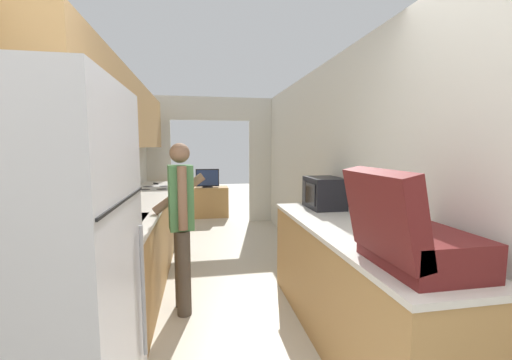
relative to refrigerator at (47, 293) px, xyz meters
name	(u,v)px	position (x,y,z in m)	size (l,w,h in m)	color
wall_left	(104,144)	(-0.28, 1.95, 0.66)	(0.38, 7.84, 2.50)	silver
wall_right	(348,175)	(2.14, 1.50, 0.35)	(0.06, 7.84, 2.50)	silver
wall_far_with_doorway	(211,152)	(0.89, 4.85, 0.53)	(2.84, 0.06, 2.50)	silver
counter_left	(138,243)	(-0.03, 2.19, -0.45)	(0.62, 4.08, 0.90)	#B2844C
counter_right	(349,285)	(1.81, 0.76, -0.45)	(0.62, 2.27, 0.90)	#B2844C
refrigerator	(47,293)	(0.00, 0.00, 0.00)	(0.70, 0.81, 1.81)	#B7B7BC
range_oven	(156,216)	(-0.03, 3.55, -0.45)	(0.66, 0.79, 1.04)	white
person	(181,223)	(0.49, 1.45, -0.07)	(0.51, 0.41, 1.57)	#4C4238
suitcase	(408,237)	(1.73, -0.01, 0.17)	(0.55, 0.58, 0.52)	#5B1919
microwave	(324,193)	(1.92, 1.59, 0.16)	(0.33, 0.44, 0.32)	black
tv_cabinet	(208,202)	(0.82, 5.43, -0.58)	(0.88, 0.42, 0.66)	#B2844C
television	(207,178)	(0.82, 5.39, -0.05)	(0.50, 0.16, 0.40)	black
knife	(156,183)	(-0.07, 4.10, 0.01)	(0.17, 0.29, 0.02)	#B7B7BC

